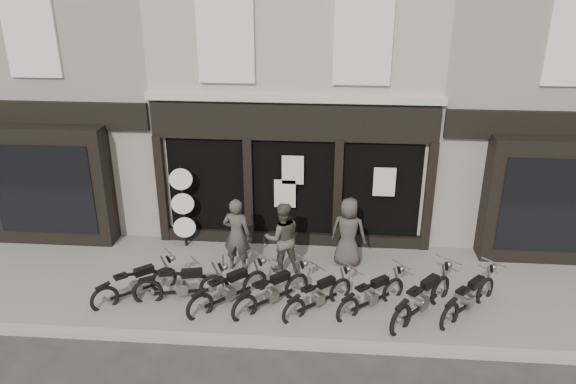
# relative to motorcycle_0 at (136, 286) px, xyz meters

# --- Properties ---
(ground_plane) EXTENTS (90.00, 90.00, 0.00)m
(ground_plane) POSITION_rel_motorcycle_0_xyz_m (3.32, -0.07, -0.39)
(ground_plane) COLOR #2D2B28
(ground_plane) RESTS_ON ground
(pavement) EXTENTS (30.00, 4.20, 0.12)m
(pavement) POSITION_rel_motorcycle_0_xyz_m (3.32, 0.83, -0.33)
(pavement) COLOR slate
(pavement) RESTS_ON ground_plane
(kerb) EXTENTS (30.00, 0.25, 0.13)m
(kerb) POSITION_rel_motorcycle_0_xyz_m (3.32, -1.32, -0.32)
(kerb) COLOR gray
(kerb) RESTS_ON ground_plane
(central_building) EXTENTS (7.30, 6.22, 8.34)m
(central_building) POSITION_rel_motorcycle_0_xyz_m (3.32, 5.88, 3.70)
(central_building) COLOR #A1998A
(central_building) RESTS_ON ground
(neighbour_left) EXTENTS (5.60, 6.73, 8.34)m
(neighbour_left) POSITION_rel_motorcycle_0_xyz_m (-3.03, 5.83, 3.65)
(neighbour_left) COLOR gray
(neighbour_left) RESTS_ON ground
(neighbour_right) EXTENTS (5.60, 6.73, 8.34)m
(neighbour_right) POSITION_rel_motorcycle_0_xyz_m (9.67, 5.83, 3.65)
(neighbour_right) COLOR gray
(neighbour_right) RESTS_ON ground
(motorcycle_0) EXTENTS (1.69, 1.48, 0.97)m
(motorcycle_0) POSITION_rel_motorcycle_0_xyz_m (0.00, 0.00, 0.00)
(motorcycle_0) COLOR black
(motorcycle_0) RESTS_ON ground
(motorcycle_1) EXTENTS (2.12, 0.76, 1.03)m
(motorcycle_1) POSITION_rel_motorcycle_0_xyz_m (1.06, 0.01, 0.02)
(motorcycle_1) COLOR black
(motorcycle_1) RESTS_ON ground
(motorcycle_2) EXTENTS (1.68, 1.64, 1.01)m
(motorcycle_2) POSITION_rel_motorcycle_0_xyz_m (2.13, -0.09, 0.02)
(motorcycle_2) COLOR black
(motorcycle_2) RESTS_ON ground
(motorcycle_3) EXTENTS (1.68, 1.58, 0.99)m
(motorcycle_3) POSITION_rel_motorcycle_0_xyz_m (3.08, -0.08, 0.01)
(motorcycle_3) COLOR black
(motorcycle_3) RESTS_ON ground
(motorcycle_4) EXTENTS (1.57, 1.47, 0.93)m
(motorcycle_4) POSITION_rel_motorcycle_0_xyz_m (4.09, -0.11, -0.02)
(motorcycle_4) COLOR black
(motorcycle_4) RESTS_ON ground
(motorcycle_5) EXTENTS (1.63, 1.43, 0.94)m
(motorcycle_5) POSITION_rel_motorcycle_0_xyz_m (5.24, 0.00, -0.01)
(motorcycle_5) COLOR black
(motorcycle_5) RESTS_ON ground
(motorcycle_6) EXTENTS (1.66, 1.89, 1.08)m
(motorcycle_6) POSITION_rel_motorcycle_0_xyz_m (6.29, -0.16, 0.05)
(motorcycle_6) COLOR black
(motorcycle_6) RESTS_ON ground
(motorcycle_7) EXTENTS (1.59, 1.69, 1.00)m
(motorcycle_7) POSITION_rel_motorcycle_0_xyz_m (7.31, 0.02, 0.01)
(motorcycle_7) COLOR black
(motorcycle_7) RESTS_ON ground
(man_left) EXTENTS (0.74, 0.54, 1.86)m
(man_left) POSITION_rel_motorcycle_0_xyz_m (2.07, 1.41, 0.66)
(man_left) COLOR #403A35
(man_left) RESTS_ON pavement
(man_centre) EXTENTS (1.02, 0.89, 1.79)m
(man_centre) POSITION_rel_motorcycle_0_xyz_m (3.17, 1.41, 0.63)
(man_centre) COLOR #49463B
(man_centre) RESTS_ON pavement
(man_right) EXTENTS (0.96, 0.72, 1.76)m
(man_right) POSITION_rel_motorcycle_0_xyz_m (4.75, 1.86, 0.62)
(man_right) COLOR #3E3833
(man_right) RESTS_ON pavement
(advert_sign_post) EXTENTS (0.58, 0.37, 2.39)m
(advert_sign_post) POSITION_rel_motorcycle_0_xyz_m (0.51, 2.46, 0.78)
(advert_sign_post) COLOR black
(advert_sign_post) RESTS_ON ground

